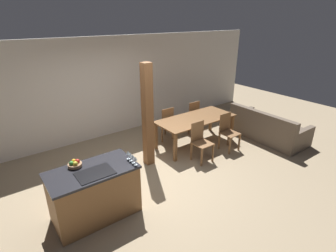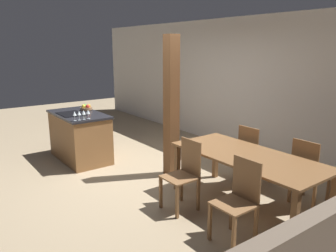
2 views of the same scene
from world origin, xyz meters
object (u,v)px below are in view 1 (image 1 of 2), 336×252
Objects in this scene: dining_chair_near_right at (228,131)px; fruit_bowl at (75,164)px; wine_glass_near at (135,159)px; dining_chair_near_left at (200,141)px; timber_post at (148,116)px; wine_glass_middle at (133,157)px; dining_chair_far_left at (165,123)px; kitchen_island at (95,193)px; wine_glass_far at (130,155)px; dining_table at (196,121)px; dining_chair_far_right at (191,116)px; couch at (267,129)px; wine_glass_end at (128,153)px.

fruit_bowl is at bearing -178.47° from dining_chair_near_right.
wine_glass_near is (0.81, -0.55, 0.07)m from fruit_bowl.
dining_chair_near_left is 0.40× the size of timber_post.
wine_glass_middle is (0.00, 0.08, 0.00)m from wine_glass_near.
fruit_bowl is 0.24× the size of dining_chair_near_right.
wine_glass_middle is at bearing 43.21° from dining_chair_far_left.
kitchen_island is 0.91m from wine_glass_near.
dining_table is at bearing 24.86° from wine_glass_far.
dining_chair_far_right is (0.47, 0.69, -0.16)m from dining_table.
fruit_bowl is 3.46m from dining_table.
fruit_bowl is 1.97m from timber_post.
couch is at bearing 3.19° from wine_glass_far.
fruit_bowl is 2.92m from dining_chair_near_left.
wine_glass_end is 3.55m from dining_chair_far_right.
wine_glass_middle is at bearing 32.90° from dining_chair_far_right.
dining_chair_near_left is at bearing 84.75° from couch.
wine_glass_near is 0.07× the size of timber_post.
dining_chair_near_right is at bearing 0.00° from dining_chair_near_left.
wine_glass_middle is 1.00× the size of wine_glass_far.
wine_glass_middle reaches higher than dining_chair_near_left.
dining_chair_near_left and dining_chair_far_right have the same top height.
wine_glass_middle is 2.22m from dining_chair_near_left.
wine_glass_near reaches higher than kitchen_island.
dining_chair_near_right is (3.02, 0.57, -0.54)m from wine_glass_middle.
fruit_bowl is at bearing 21.21° from dining_chair_far_right.
wine_glass_far is at bearing 90.00° from wine_glass_middle.
couch is at bearing -1.58° from fruit_bowl.
wine_glass_far is at bearing 31.82° from dining_chair_far_right.
wine_glass_middle reaches higher than kitchen_island.
wine_glass_end is at bearing -172.27° from dining_chair_near_right.
kitchen_island is 3.34m from dining_table.
timber_post is at bearing 37.16° from dining_chair_far_left.
wine_glass_end is at bearing 40.77° from dining_chair_far_left.
wine_glass_far is at bearing -155.14° from dining_table.
timber_post is (1.03, 1.08, 0.12)m from wine_glass_far.
wine_glass_middle is 0.17× the size of dining_chair_far_left.
wine_glass_end is at bearing 90.00° from wine_glass_far.
fruit_bowl is 1.41× the size of wine_glass_far.
wine_glass_far is at bearing -25.62° from fruit_bowl.
timber_post is at bearing 46.29° from wine_glass_far.
wine_glass_near is 0.08m from wine_glass_middle.
kitchen_island is 2.73m from dining_chair_near_left.
wine_glass_near is 0.08× the size of dining_table.
dining_chair_far_left is (-0.94, 1.38, 0.00)m from dining_chair_near_right.
timber_post is (1.66, 0.93, 0.70)m from kitchen_island.
couch is at bearing -13.96° from timber_post.
dining_table is at bearing 26.33° from wine_glass_middle.
wine_glass_far is 2.85m from dining_chair_far_left.
timber_post reaches higher than dining_table.
dining_table is at bearing 23.37° from wine_glass_end.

